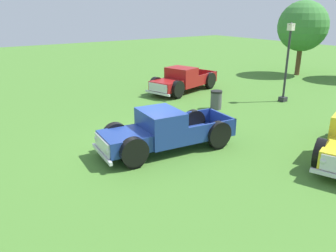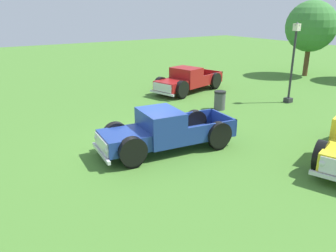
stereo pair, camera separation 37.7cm
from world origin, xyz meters
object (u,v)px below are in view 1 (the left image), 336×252
Objects in this scene: lamp_post_far at (287,61)px; oak_tree_west at (303,26)px; pickup_truck_foreground at (159,132)px; trash_can at (216,100)px; pickup_truck_behind_right at (181,81)px.

oak_tree_west is at bearing 120.50° from lamp_post_far.
pickup_truck_foreground is at bearing -69.60° from oak_tree_west.
pickup_truck_foreground is 0.94× the size of oak_tree_west.
lamp_post_far is at bearing 76.13° from trash_can.
lamp_post_far is at bearing -59.50° from oak_tree_west.
pickup_truck_behind_right is 5.51× the size of trash_can.
lamp_post_far is 4.44× the size of trash_can.
pickup_truck_behind_right is at bearing 138.27° from pickup_truck_foreground.
trash_can is 0.17× the size of oak_tree_west.
pickup_truck_foreground is 9.75m from lamp_post_far.
lamp_post_far is (-1.88, 9.45, 1.49)m from pickup_truck_foreground.
lamp_post_far is (4.95, 3.36, 1.49)m from pickup_truck_behind_right.
pickup_truck_behind_right is 4.01m from trash_can.
pickup_truck_behind_right is 11.30m from oak_tree_west.
pickup_truck_behind_right is at bearing 169.85° from trash_can.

